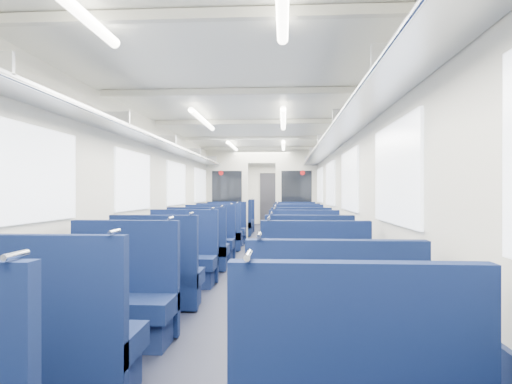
{
  "coord_description": "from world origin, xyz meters",
  "views": [
    {
      "loc": [
        0.56,
        -8.56,
        1.29
      ],
      "look_at": [
        -0.16,
        2.91,
        1.27
      ],
      "focal_mm": 31.28,
      "sensor_mm": 36.0,
      "label": 1
    }
  ],
  "objects": [
    {
      "name": "floor",
      "position": [
        0.0,
        0.0,
        0.0
      ],
      "size": [
        2.8,
        18.0,
        0.01
      ],
      "primitive_type": "cube",
      "color": "black",
      "rests_on": "ground"
    },
    {
      "name": "ceiling",
      "position": [
        0.0,
        0.0,
        2.35
      ],
      "size": [
        2.8,
        18.0,
        0.01
      ],
      "primitive_type": "cube",
      "color": "silver",
      "rests_on": "wall_left"
    },
    {
      "name": "wall_left",
      "position": [
        -1.4,
        0.0,
        1.18
      ],
      "size": [
        0.02,
        18.0,
        2.35
      ],
      "primitive_type": "cube",
      "color": "beige",
      "rests_on": "floor"
    },
    {
      "name": "dado_left",
      "position": [
        -1.39,
        0.0,
        0.35
      ],
      "size": [
        0.03,
        17.9,
        0.7
      ],
      "primitive_type": "cube",
      "color": "#111B3B",
      "rests_on": "floor"
    },
    {
      "name": "wall_right",
      "position": [
        1.4,
        0.0,
        1.18
      ],
      "size": [
        0.02,
        18.0,
        2.35
      ],
      "primitive_type": "cube",
      "color": "beige",
      "rests_on": "floor"
    },
    {
      "name": "dado_right",
      "position": [
        1.39,
        0.0,
        0.35
      ],
      "size": [
        0.03,
        17.9,
        0.7
      ],
      "primitive_type": "cube",
      "color": "#111B3B",
      "rests_on": "floor"
    },
    {
      "name": "wall_far",
      "position": [
        0.0,
        9.0,
        1.18
      ],
      "size": [
        2.8,
        0.02,
        2.35
      ],
      "primitive_type": "cube",
      "color": "beige",
      "rests_on": "floor"
    },
    {
      "name": "luggage_rack_left",
      "position": [
        -1.21,
        0.0,
        1.97
      ],
      "size": [
        0.36,
        17.4,
        0.18
      ],
      "color": "#B2B5BA",
      "rests_on": "wall_left"
    },
    {
      "name": "luggage_rack_right",
      "position": [
        1.21,
        0.0,
        1.97
      ],
      "size": [
        0.36,
        17.4,
        0.18
      ],
      "color": "#B2B5BA",
      "rests_on": "wall_right"
    },
    {
      "name": "windows",
      "position": [
        0.0,
        -0.46,
        1.42
      ],
      "size": [
        2.78,
        15.6,
        0.75
      ],
      "color": "white",
      "rests_on": "wall_left"
    },
    {
      "name": "ceiling_fittings",
      "position": [
        0.0,
        -0.26,
        2.29
      ],
      "size": [
        2.7,
        16.06,
        0.11
      ],
      "color": "beige",
      "rests_on": "ceiling"
    },
    {
      "name": "end_door",
      "position": [
        0.0,
        8.94,
        1.0
      ],
      "size": [
        0.75,
        0.06,
        2.0
      ],
      "primitive_type": "cube",
      "color": "black",
      "rests_on": "floor"
    },
    {
      "name": "bulkhead",
      "position": [
        -0.0,
        2.65,
        1.23
      ],
      "size": [
        2.8,
        0.1,
        2.35
      ],
      "color": "beige",
      "rests_on": "floor"
    },
    {
      "name": "seat_4",
      "position": [
        -0.83,
        -5.89,
        0.33
      ],
      "size": [
        0.95,
        0.52,
        1.06
      ],
      "color": "#0E1D47",
      "rests_on": "floor"
    },
    {
      "name": "seat_5",
      "position": [
        0.83,
        -6.07,
        0.33
      ],
      "size": [
        0.95,
        0.52,
        1.06
      ],
      "color": "#0E1D47",
      "rests_on": "floor"
    },
    {
      "name": "seat_6",
      "position": [
        -0.83,
        -4.86,
        0.33
      ],
      "size": [
        0.95,
        0.52,
        1.06
      ],
      "color": "#0E1D47",
      "rests_on": "floor"
    },
    {
      "name": "seat_7",
      "position": [
        0.83,
        -4.82,
        0.33
      ],
      "size": [
        0.95,
        0.52,
        1.06
      ],
      "color": "#0E1D47",
      "rests_on": "floor"
    },
    {
      "name": "seat_8",
      "position": [
        -0.83,
        -3.74,
        0.33
      ],
      "size": [
        0.95,
        0.52,
        1.06
      ],
      "color": "#0E1D47",
      "rests_on": "floor"
    },
    {
      "name": "seat_9",
      "position": [
        0.83,
        -3.65,
        0.33
      ],
      "size": [
        0.95,
        0.52,
        1.06
      ],
      "color": "#0E1D47",
      "rests_on": "floor"
    },
    {
      "name": "seat_10",
      "position": [
        -0.83,
        -2.55,
        0.33
      ],
      "size": [
        0.95,
        0.52,
        1.06
      ],
      "color": "#0E1D47",
      "rests_on": "floor"
    },
    {
      "name": "seat_11",
      "position": [
        0.83,
        -2.62,
        0.33
      ],
      "size": [
        0.95,
        0.52,
        1.06
      ],
      "color": "#0E1D47",
      "rests_on": "floor"
    },
    {
      "name": "seat_12",
      "position": [
        -0.83,
        -1.4,
        0.33
      ],
      "size": [
        0.95,
        0.52,
        1.06
      ],
      "color": "#0E1D47",
      "rests_on": "floor"
    },
    {
      "name": "seat_13",
      "position": [
        0.83,
        -1.42,
        0.33
      ],
      "size": [
        0.95,
        0.52,
        1.06
      ],
      "color": "#0E1D47",
      "rests_on": "floor"
    },
    {
      "name": "seat_14",
      "position": [
        -0.83,
        -0.34,
        0.33
      ],
      "size": [
        0.95,
        0.52,
        1.06
      ],
      "color": "#0E1D47",
      "rests_on": "floor"
    },
    {
      "name": "seat_15",
      "position": [
        0.83,
        -0.19,
        0.33
      ],
      "size": [
        0.95,
        0.52,
        1.06
      ],
      "color": "#0E1D47",
      "rests_on": "floor"
    },
    {
      "name": "seat_16",
      "position": [
        -0.83,
        0.98,
        0.33
      ],
      "size": [
        0.95,
        0.52,
        1.06
      ],
      "color": "#0E1D47",
      "rests_on": "floor"
    },
    {
      "name": "seat_17",
      "position": [
        0.83,
        0.84,
        0.33
      ],
      "size": [
        0.95,
        0.52,
        1.06
      ],
      "color": "#0E1D47",
      "rests_on": "floor"
    },
    {
      "name": "seat_18",
      "position": [
        -0.83,
        2.09,
        0.33
      ],
      "size": [
        0.95,
        0.52,
        1.06
      ],
      "color": "#0E1D47",
      "rests_on": "floor"
    },
    {
      "name": "seat_19",
      "position": [
        0.83,
        2.02,
        0.33
      ],
      "size": [
        0.95,
        0.52,
        1.06
      ],
      "color": "#0E1D47",
      "rests_on": "floor"
    },
    {
      "name": "seat_20",
      "position": [
        -0.83,
        4.05,
        0.33
      ],
      "size": [
        0.95,
        0.52,
        1.06
      ],
      "color": "#0E1D47",
      "rests_on": "floor"
    },
    {
      "name": "seat_21",
      "position": [
        0.83,
        4.2,
        0.33
      ],
      "size": [
        0.95,
        0.52,
        1.06
      ],
      "color": "#0E1D47",
      "rests_on": "floor"
    },
    {
      "name": "seat_22",
      "position": [
        -0.83,
        5.16,
        0.33
      ],
      "size": [
        0.95,
        0.52,
        1.06
      ],
      "color": "#0E1D47",
      "rests_on": "floor"
    },
    {
      "name": "seat_23",
      "position": [
        0.83,
        5.29,
        0.33
      ],
      "size": [
        0.95,
        0.52,
        1.06
      ],
      "color": "#0E1D47",
      "rests_on": "floor"
    }
  ]
}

